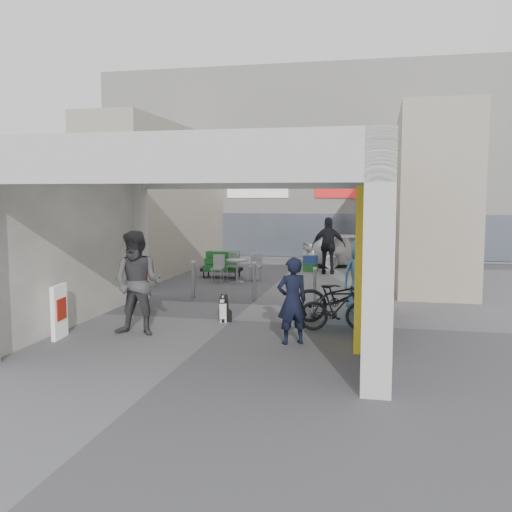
% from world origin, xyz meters
% --- Properties ---
extents(ground, '(90.00, 90.00, 0.00)m').
position_xyz_m(ground, '(0.00, 0.00, 0.00)').
color(ground, '#5D5C62').
rests_on(ground, ground).
extents(arcade_canopy, '(6.40, 6.45, 6.40)m').
position_xyz_m(arcade_canopy, '(0.54, -0.82, 2.30)').
color(arcade_canopy, '#B9B8B4').
rests_on(arcade_canopy, ground).
extents(far_building, '(18.00, 4.08, 8.00)m').
position_xyz_m(far_building, '(-0.00, 13.99, 3.99)').
color(far_building, white).
rests_on(far_building, ground).
extents(plaza_bldg_left, '(2.00, 9.00, 5.00)m').
position_xyz_m(plaza_bldg_left, '(-4.50, 7.50, 2.50)').
color(plaza_bldg_left, '#A89E8B').
rests_on(plaza_bldg_left, ground).
extents(plaza_bldg_right, '(2.00, 9.00, 5.00)m').
position_xyz_m(plaza_bldg_right, '(4.50, 7.50, 2.50)').
color(plaza_bldg_right, '#A89E8B').
rests_on(plaza_bldg_right, ground).
extents(bollard_left, '(0.09, 0.09, 0.95)m').
position_xyz_m(bollard_left, '(-1.64, 2.33, 0.47)').
color(bollard_left, '#999DA1').
rests_on(bollard_left, ground).
extents(bollard_center, '(0.09, 0.09, 0.96)m').
position_xyz_m(bollard_center, '(-0.05, 2.39, 0.48)').
color(bollard_center, '#999DA1').
rests_on(bollard_center, ground).
extents(bollard_right, '(0.09, 0.09, 0.83)m').
position_xyz_m(bollard_right, '(1.47, 2.56, 0.42)').
color(bollard_right, '#999DA1').
rests_on(bollard_right, ground).
extents(advert_board_near, '(0.15, 0.56, 1.00)m').
position_xyz_m(advert_board_near, '(-2.75, -2.15, 0.51)').
color(advert_board_near, white).
rests_on(advert_board_near, ground).
extents(advert_board_far, '(0.12, 0.55, 1.00)m').
position_xyz_m(advert_board_far, '(-2.75, 1.71, 0.51)').
color(advert_board_far, white).
rests_on(advert_board_far, ground).
extents(cafe_set, '(1.39, 1.12, 0.84)m').
position_xyz_m(cafe_set, '(-1.31, 5.49, 0.30)').
color(cafe_set, '#ACABB0').
rests_on(cafe_set, ground).
extents(produce_stand, '(1.27, 0.69, 0.83)m').
position_xyz_m(produce_stand, '(-1.94, 6.11, 0.33)').
color(produce_stand, black).
rests_on(produce_stand, ground).
extents(crate_stack, '(0.49, 0.40, 0.56)m').
position_xyz_m(crate_stack, '(0.69, 8.21, 0.28)').
color(crate_stack, '#1D5D1A').
rests_on(crate_stack, ground).
extents(border_collie, '(0.23, 0.44, 0.61)m').
position_xyz_m(border_collie, '(-0.13, -0.16, 0.24)').
color(border_collie, black).
rests_on(border_collie, ground).
extents(man_with_dog, '(0.68, 0.60, 1.55)m').
position_xyz_m(man_with_dog, '(1.52, -1.64, 0.78)').
color(man_with_dog, black).
rests_on(man_with_dog, ground).
extents(man_back_turned, '(0.97, 0.76, 1.98)m').
position_xyz_m(man_back_turned, '(-1.44, -1.59, 0.99)').
color(man_back_turned, '#424245').
rests_on(man_back_turned, ground).
extents(man_elderly, '(0.95, 0.80, 1.65)m').
position_xyz_m(man_elderly, '(2.60, 1.51, 0.83)').
color(man_elderly, '#588AAC').
rests_on(man_elderly, ground).
extents(man_crates, '(1.15, 0.52, 1.92)m').
position_xyz_m(man_crates, '(1.37, 7.66, 0.96)').
color(man_crates, black).
rests_on(man_crates, ground).
extents(bicycle_front, '(2.16, 1.07, 1.09)m').
position_xyz_m(bicycle_front, '(2.30, 0.30, 0.54)').
color(bicycle_front, black).
rests_on(bicycle_front, ground).
extents(bicycle_rear, '(1.55, 0.74, 0.90)m').
position_xyz_m(bicycle_rear, '(2.23, -0.45, 0.45)').
color(bicycle_rear, black).
rests_on(bicycle_rear, ground).
extents(white_van, '(4.05, 2.70, 1.28)m').
position_xyz_m(white_van, '(2.06, 10.09, 0.64)').
color(white_van, white).
rests_on(white_van, ground).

